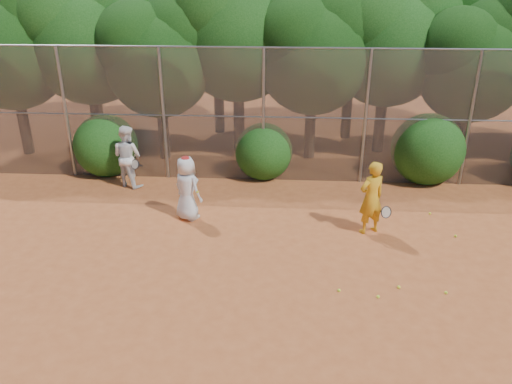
{
  "coord_description": "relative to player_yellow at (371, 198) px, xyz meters",
  "views": [
    {
      "loc": [
        -0.32,
        -8.41,
        5.91
      ],
      "look_at": [
        -1.0,
        2.5,
        1.1
      ],
      "focal_mm": 35.0,
      "sensor_mm": 36.0,
      "label": 1
    }
  ],
  "objects": [
    {
      "name": "tree_11",
      "position": [
        0.28,
        7.93,
        3.24
      ],
      "size": [
        4.64,
        4.03,
        6.35
      ],
      "color": "black",
      "rests_on": "ground"
    },
    {
      "name": "ball_4",
      "position": [
        -0.95,
        -2.62,
        -0.89
      ],
      "size": [
        0.07,
        0.07,
        0.07
      ],
      "primitive_type": "sphere",
      "color": "#D0ED2B",
      "rests_on": "ground"
    },
    {
      "name": "ground",
      "position": [
        -1.78,
        -2.71,
        -0.93
      ],
      "size": [
        80.0,
        80.0,
        0.0
      ],
      "primitive_type": "plane",
      "color": "#A65025",
      "rests_on": "ground"
    },
    {
      "name": "tree_1",
      "position": [
        -8.72,
        5.83,
        3.24
      ],
      "size": [
        4.64,
        4.03,
        6.35
      ],
      "color": "black",
      "rests_on": "ground"
    },
    {
      "name": "bush_2",
      "position": [
        2.22,
        3.59,
        0.17
      ],
      "size": [
        2.2,
        2.2,
        2.2
      ],
      "primitive_type": "sphere",
      "color": "#154411",
      "rests_on": "ground"
    },
    {
      "name": "ball_1",
      "position": [
        2.09,
        -0.15,
        -0.89
      ],
      "size": [
        0.07,
        0.07,
        0.07
      ],
      "primitive_type": "sphere",
      "color": "#D0ED2B",
      "rests_on": "ground"
    },
    {
      "name": "player_white",
      "position": [
        -6.78,
        2.55,
        0.01
      ],
      "size": [
        1.12,
        1.02,
        1.87
      ],
      "rotation": [
        0.0,
        0.0,
        2.71
      ],
      "color": "white",
      "rests_on": "ground"
    },
    {
      "name": "tree_5",
      "position": [
        1.27,
        6.33,
        3.12
      ],
      "size": [
        4.51,
        3.92,
        6.17
      ],
      "color": "black",
      "rests_on": "ground"
    },
    {
      "name": "ball_0",
      "position": [
        0.28,
        -2.43,
        -0.89
      ],
      "size": [
        0.07,
        0.07,
        0.07
      ],
      "primitive_type": "sphere",
      "color": "#D0ED2B",
      "rests_on": "ground"
    },
    {
      "name": "bush_0",
      "position": [
        -7.78,
        3.59,
        0.07
      ],
      "size": [
        2.0,
        2.0,
        2.0
      ],
      "primitive_type": "sphere",
      "color": "#154411",
      "rests_on": "ground"
    },
    {
      "name": "tree_2",
      "position": [
        -6.23,
        5.12,
        2.66
      ],
      "size": [
        3.99,
        3.47,
        5.47
      ],
      "color": "black",
      "rests_on": "ground"
    },
    {
      "name": "ball_3",
      "position": [
        1.18,
        -2.57,
        -0.89
      ],
      "size": [
        0.07,
        0.07,
        0.07
      ],
      "primitive_type": "sphere",
      "color": "#D0ED2B",
      "rests_on": "ground"
    },
    {
      "name": "tree_0",
      "position": [
        -11.23,
        5.33,
        3.01
      ],
      "size": [
        4.38,
        3.81,
        6.0
      ],
      "color": "black",
      "rests_on": "ground"
    },
    {
      "name": "player_yellow",
      "position": [
        0.0,
        0.0,
        0.0
      ],
      "size": [
        0.91,
        0.71,
        1.86
      ],
      "rotation": [
        0.0,
        0.0,
        3.62
      ],
      "color": "gold",
      "rests_on": "ground"
    },
    {
      "name": "bush_1",
      "position": [
        -2.78,
        3.59,
        -0.03
      ],
      "size": [
        1.8,
        1.8,
        1.8
      ],
      "primitive_type": "sphere",
      "color": "#154411",
      "rests_on": "ground"
    },
    {
      "name": "tree_3",
      "position": [
        -3.72,
        6.13,
        3.47
      ],
      "size": [
        4.89,
        4.26,
        6.7
      ],
      "color": "black",
      "rests_on": "ground"
    },
    {
      "name": "ball_5",
      "position": [
        1.79,
        1.08,
        -0.89
      ],
      "size": [
        0.07,
        0.07,
        0.07
      ],
      "primitive_type": "sphere",
      "color": "#D0ED2B",
      "rests_on": "ground"
    },
    {
      "name": "tree_10",
      "position": [
        -4.72,
        8.33,
        3.7
      ],
      "size": [
        5.15,
        4.48,
        7.06
      ],
      "color": "black",
      "rests_on": "ground"
    },
    {
      "name": "fence_back",
      "position": [
        -1.9,
        3.29,
        1.13
      ],
      "size": [
        20.05,
        0.09,
        4.03
      ],
      "color": "gray",
      "rests_on": "ground"
    },
    {
      "name": "tree_4",
      "position": [
        -1.23,
        5.52,
        2.83
      ],
      "size": [
        4.19,
        3.64,
        5.73
      ],
      "color": "black",
      "rests_on": "ground"
    },
    {
      "name": "player_teen",
      "position": [
        -4.6,
        0.48,
        -0.07
      ],
      "size": [
        0.99,
        0.92,
        1.73
      ],
      "rotation": [
        0.0,
        0.0,
        2.54
      ],
      "color": "silver",
      "rests_on": "ground"
    },
    {
      "name": "tree_6",
      "position": [
        3.77,
        5.32,
        2.54
      ],
      "size": [
        3.86,
        3.36,
        5.29
      ],
      "color": "black",
      "rests_on": "ground"
    },
    {
      "name": "tree_12",
      "position": [
        4.78,
        8.53,
        3.59
      ],
      "size": [
        5.02,
        4.37,
        6.88
      ],
      "color": "black",
      "rests_on": "ground"
    },
    {
      "name": "ball_2",
      "position": [
        -0.2,
        -2.79,
        -0.89
      ],
      "size": [
        0.07,
        0.07,
        0.07
      ],
      "primitive_type": "sphere",
      "color": "#D0ED2B",
      "rests_on": "ground"
    },
    {
      "name": "tree_9",
      "position": [
        -9.72,
        8.13,
        3.41
      ],
      "size": [
        4.83,
        4.2,
        6.62
      ],
      "color": "black",
      "rests_on": "ground"
    }
  ]
}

